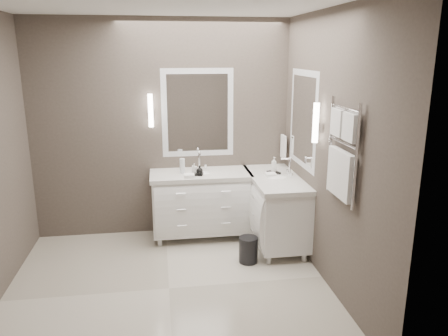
{
  "coord_description": "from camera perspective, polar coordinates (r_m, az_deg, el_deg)",
  "views": [
    {
      "loc": [
        -0.04,
        -3.95,
        2.29
      ],
      "look_at": [
        0.66,
        0.7,
        1.04
      ],
      "focal_mm": 35.0,
      "sensor_mm": 36.0,
      "label": 1
    }
  ],
  "objects": [
    {
      "name": "soap_bottle_c",
      "position": [
        5.35,
        6.54,
        0.48
      ],
      "size": [
        0.09,
        0.09,
        0.18
      ],
      "primitive_type": "imported",
      "rotation": [
        0.0,
        0.0,
        0.26
      ],
      "color": "white",
      "rests_on": "amenity_tray_right"
    },
    {
      "name": "vanity_right",
      "position": [
        5.35,
        6.73,
        -4.9
      ],
      "size": [
        0.59,
        1.24,
        0.97
      ],
      "color": "white",
      "rests_on": "floor"
    },
    {
      "name": "wall_front",
      "position": [
        2.62,
        -7.23,
        -6.29
      ],
      "size": [
        3.2,
        0.01,
        2.7
      ],
      "primitive_type": "cube",
      "color": "#4C433C",
      "rests_on": "floor"
    },
    {
      "name": "amenity_tray_right",
      "position": [
        5.37,
        6.5,
        -0.59
      ],
      "size": [
        0.16,
        0.18,
        0.02
      ],
      "primitive_type": "cube",
      "rotation": [
        0.0,
        0.0,
        0.34
      ],
      "color": "black",
      "rests_on": "vanity_right"
    },
    {
      "name": "mirror_right",
      "position": [
        5.07,
        10.28,
        6.3
      ],
      "size": [
        0.02,
        0.9,
        1.1
      ],
      "color": "white",
      "rests_on": "wall_right"
    },
    {
      "name": "mirror_back",
      "position": [
        5.51,
        -3.45,
        7.18
      ],
      "size": [
        0.9,
        0.02,
        1.1
      ],
      "color": "white",
      "rests_on": "wall_back"
    },
    {
      "name": "towel_bar_corner",
      "position": [
        5.66,
        7.77,
        2.82
      ],
      "size": [
        0.03,
        0.22,
        0.3
      ],
      "color": "white",
      "rests_on": "wall_right"
    },
    {
      "name": "wall_back",
      "position": [
        5.53,
        -8.09,
        5.0
      ],
      "size": [
        3.2,
        0.01,
        2.7
      ],
      "primitive_type": "cube",
      "color": "#4C433C",
      "rests_on": "floor"
    },
    {
      "name": "waste_bin",
      "position": [
        4.98,
        3.19,
        -10.61
      ],
      "size": [
        0.22,
        0.22,
        0.3
      ],
      "primitive_type": "cylinder",
      "rotation": [
        0.0,
        0.0,
        0.05
      ],
      "color": "black",
      "rests_on": "floor"
    },
    {
      "name": "sconce_right",
      "position": [
        4.5,
        11.89,
        5.69
      ],
      "size": [
        0.06,
        0.06,
        0.4
      ],
      "color": "white",
      "rests_on": "wall_right"
    },
    {
      "name": "sconce_back",
      "position": [
        5.42,
        -9.56,
        7.33
      ],
      "size": [
        0.06,
        0.06,
        0.4
      ],
      "color": "white",
      "rests_on": "wall_back"
    },
    {
      "name": "towel_ladder",
      "position": [
        3.99,
        15.13,
        1.38
      ],
      "size": [
        0.06,
        0.58,
        0.9
      ],
      "color": "white",
      "rests_on": "wall_right"
    },
    {
      "name": "wall_right",
      "position": [
        4.38,
        13.69,
        2.09
      ],
      "size": [
        0.01,
        3.0,
        2.7
      ],
      "primitive_type": "cube",
      "color": "#4C433C",
      "rests_on": "floor"
    },
    {
      "name": "ceiling",
      "position": [
        3.97,
        -8.55,
        20.76
      ],
      "size": [
        3.2,
        3.0,
        0.01
      ],
      "primitive_type": "cube",
      "color": "white",
      "rests_on": "wall_back"
    },
    {
      "name": "vanity_back",
      "position": [
        5.5,
        -3.02,
        -4.25
      ],
      "size": [
        1.24,
        0.59,
        0.97
      ],
      "color": "white",
      "rests_on": "floor"
    },
    {
      "name": "soap_bottle_a",
      "position": [
        5.28,
        -3.9,
        -0.03
      ],
      "size": [
        0.07,
        0.07,
        0.12
      ],
      "primitive_type": "imported",
      "rotation": [
        0.0,
        0.0,
        -0.41
      ],
      "color": "white",
      "rests_on": "amenity_tray_back"
    },
    {
      "name": "soap_bottle_b",
      "position": [
        5.24,
        -3.2,
        -0.22
      ],
      "size": [
        0.09,
        0.09,
        0.1
      ],
      "primitive_type": "imported",
      "rotation": [
        0.0,
        0.0,
        -0.08
      ],
      "color": "black",
      "rests_on": "amenity_tray_back"
    },
    {
      "name": "water_bottle",
      "position": [
        5.36,
        -5.47,
        0.28
      ],
      "size": [
        0.07,
        0.07,
        0.18
      ],
      "primitive_type": "cylinder",
      "rotation": [
        0.0,
        0.0,
        0.07
      ],
      "color": "silver",
      "rests_on": "vanity_back"
    },
    {
      "name": "floor",
      "position": [
        4.57,
        -7.2,
        -15.38
      ],
      "size": [
        3.2,
        3.0,
        0.01
      ],
      "primitive_type": "cube",
      "color": "beige",
      "rests_on": "ground"
    },
    {
      "name": "amenity_tray_back",
      "position": [
        5.28,
        -3.55,
        -0.81
      ],
      "size": [
        0.16,
        0.14,
        0.02
      ],
      "primitive_type": "cube",
      "rotation": [
        0.0,
        0.0,
        -0.23
      ],
      "color": "black",
      "rests_on": "vanity_back"
    }
  ]
}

